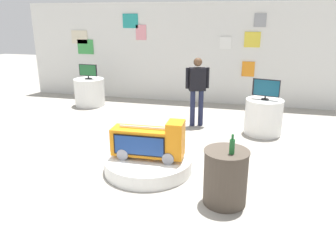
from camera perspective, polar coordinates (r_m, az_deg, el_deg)
ground_plane at (r=5.53m, az=-5.59°, el=-10.17°), size 30.00×30.00×0.00m
back_wall_display at (r=9.95m, az=4.10°, el=11.15°), size 10.63×0.13×2.94m
main_display_pedestal at (r=5.66m, az=-3.49°, el=-8.11°), size 1.50×1.50×0.24m
novelty_firetruck_tv at (r=5.49m, az=-3.34°, el=-4.39°), size 1.23×0.44×0.68m
display_pedestal_left_rear at (r=9.92m, az=-13.59°, el=4.36°), size 0.87×0.87×0.79m
tv_on_left_rear at (r=9.80m, az=-13.86°, el=7.92°), size 0.56×0.22×0.42m
display_pedestal_center_rear at (r=7.58m, az=16.40°, el=0.15°), size 0.82×0.82×0.79m
tv_on_center_rear at (r=7.42m, az=16.83°, el=4.90°), size 0.58×0.17×0.45m
side_table_round at (r=4.69m, az=10.03°, el=-10.16°), size 0.63×0.63×0.80m
bottle_on_side_table at (r=4.40m, az=11.18°, el=-4.95°), size 0.07×0.07×0.28m
shopper_browsing_near_truck at (r=7.70m, az=5.15°, el=5.42°), size 0.53×0.32×1.64m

